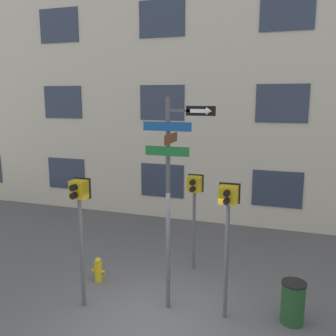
% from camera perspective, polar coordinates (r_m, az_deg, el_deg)
% --- Properties ---
extents(ground_plane, '(60.00, 60.00, 0.00)m').
position_cam_1_polar(ground_plane, '(7.92, -2.31, -22.72)').
color(ground_plane, '#515154').
extents(building_facade, '(24.00, 0.63, 11.09)m').
position_cam_1_polar(building_facade, '(13.02, 8.21, 15.90)').
color(building_facade, beige).
rests_on(building_facade, ground_plane).
extents(street_sign_pole, '(1.41, 0.76, 4.37)m').
position_cam_1_polar(street_sign_pole, '(7.37, 0.51, -2.59)').
color(street_sign_pole, '#4C4C51').
rests_on(street_sign_pole, ground_plane).
extents(pedestrian_signal_left, '(0.38, 0.40, 2.76)m').
position_cam_1_polar(pedestrian_signal_left, '(7.81, -13.33, -6.02)').
color(pedestrian_signal_left, '#4C4C51').
rests_on(pedestrian_signal_left, ground_plane).
extents(pedestrian_signal_right, '(0.41, 0.40, 2.75)m').
position_cam_1_polar(pedestrian_signal_right, '(7.28, 9.09, -7.06)').
color(pedestrian_signal_right, '#4C4C51').
rests_on(pedestrian_signal_right, ground_plane).
extents(pedestrian_signal_across, '(0.40, 0.40, 2.47)m').
position_cam_1_polar(pedestrian_signal_across, '(9.35, 4.02, -4.22)').
color(pedestrian_signal_across, '#4C4C51').
rests_on(pedestrian_signal_across, ground_plane).
extents(fire_hydrant, '(0.35, 0.19, 0.61)m').
position_cam_1_polar(fire_hydrant, '(9.43, -10.57, -15.01)').
color(fire_hydrant, gold).
rests_on(fire_hydrant, ground_plane).
extents(trash_bin, '(0.48, 0.48, 0.85)m').
position_cam_1_polar(trash_bin, '(8.12, 18.49, -18.86)').
color(trash_bin, '#1E4723').
rests_on(trash_bin, ground_plane).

